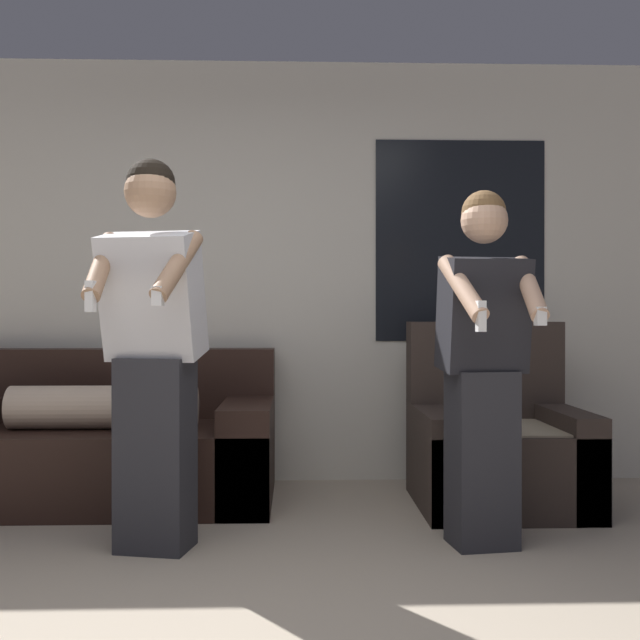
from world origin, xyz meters
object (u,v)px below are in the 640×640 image
object	(u,v)px
person_left	(153,350)
couch	(111,447)
person_right	(483,364)
armchair	(496,447)

from	to	relation	value
person_left	couch	bearing A→B (deg)	113.98
couch	person_left	world-z (taller)	person_left
couch	person_right	size ratio (longest dim) A/B	1.14
armchair	person_right	size ratio (longest dim) A/B	0.63
person_left	armchair	bearing A→B (deg)	23.73
armchair	person_left	size ratio (longest dim) A/B	0.58
armchair	person_right	distance (m)	0.96
person_left	person_right	distance (m)	1.51
couch	person_left	size ratio (longest dim) A/B	1.05
armchair	person_left	bearing A→B (deg)	-156.27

